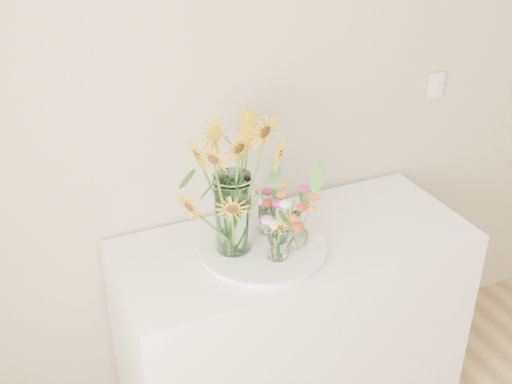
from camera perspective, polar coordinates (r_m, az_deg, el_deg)
counter at (r=2.77m, az=3.22°, el=-11.99°), size 1.40×0.60×0.90m
tray at (r=2.41m, az=0.58°, el=-5.13°), size 0.46×0.46×0.02m
mason_jar at (r=2.31m, az=-2.06°, el=-1.92°), size 0.17×0.17×0.31m
sunflower_bouquet at (r=2.25m, az=-2.12°, el=1.12°), size 1.08×1.08×0.59m
small_vase_a at (r=2.31m, az=1.94°, el=-4.66°), size 0.08×0.08×0.12m
wildflower_posy_a at (r=2.29m, az=1.96°, el=-3.72°), size 0.21×0.21×0.21m
small_vase_b at (r=2.39m, az=3.57°, el=-3.25°), size 0.10×0.10×0.14m
wildflower_posy_b at (r=2.37m, az=3.61°, el=-2.32°), size 0.23×0.23×0.23m
small_vase_c at (r=2.46m, az=0.97°, el=-2.45°), size 0.08×0.08×0.12m
wildflower_posy_c at (r=2.44m, az=0.98°, el=-1.55°), size 0.19×0.19×0.21m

